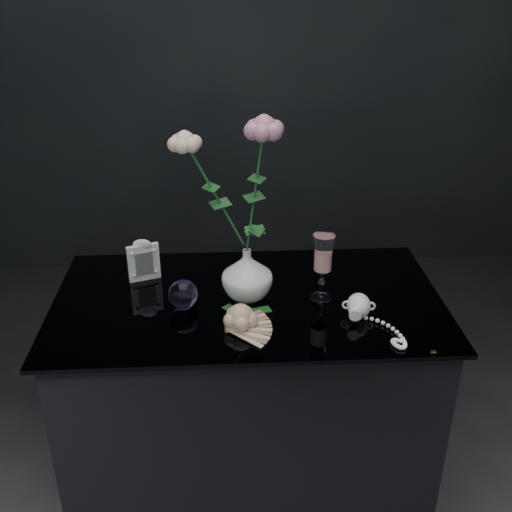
{
  "coord_description": "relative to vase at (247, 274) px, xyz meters",
  "views": [
    {
      "loc": [
        -0.06,
        -1.35,
        1.59
      ],
      "look_at": [
        0.02,
        -0.01,
        0.92
      ],
      "focal_mm": 42.0,
      "sensor_mm": 36.0,
      "label": 1
    }
  ],
  "objects": [
    {
      "name": "vase",
      "position": [
        0.0,
        0.0,
        0.0
      ],
      "size": [
        0.18,
        0.18,
        0.14
      ],
      "primitive_type": "imported",
      "rotation": [
        0.0,
        0.0,
        -0.38
      ],
      "color": "white",
      "rests_on": "table"
    },
    {
      "name": "ground",
      "position": [
        0.0,
        -0.06,
        -0.83
      ],
      "size": [
        3.5,
        3.5,
        0.0
      ],
      "primitive_type": "plane",
      "color": "black",
      "rests_on": "ground"
    },
    {
      "name": "table",
      "position": [
        0.0,
        -0.01,
        -0.45
      ],
      "size": [
        1.05,
        0.58,
        0.76
      ],
      "color": "black",
      "rests_on": "ground"
    },
    {
      "name": "picture_frame",
      "position": [
        -0.29,
        0.12,
        -0.01
      ],
      "size": [
        0.11,
        0.1,
        0.13
      ],
      "primitive_type": null,
      "rotation": [
        0.0,
        0.0,
        0.34
      ],
      "color": "white",
      "rests_on": "table"
    },
    {
      "name": "paperweight",
      "position": [
        -0.17,
        -0.04,
        -0.03
      ],
      "size": [
        0.08,
        0.08,
        0.08
      ],
      "primitive_type": null,
      "rotation": [
        0.0,
        0.0,
        0.09
      ],
      "color": "#8670B7",
      "rests_on": "table"
    },
    {
      "name": "roses",
      "position": [
        -0.03,
        0.0,
        0.26
      ],
      "size": [
        0.27,
        0.11,
        0.4
      ],
      "color": "beige",
      "rests_on": "vase"
    },
    {
      "name": "wine_glass",
      "position": [
        0.2,
        -0.02,
        0.02
      ],
      "size": [
        0.08,
        0.08,
        0.19
      ],
      "primitive_type": null,
      "rotation": [
        0.0,
        0.0,
        -0.39
      ],
      "color": "white",
      "rests_on": "table"
    },
    {
      "name": "paper_fan",
      "position": [
        -0.06,
        -0.16,
        -0.06
      ],
      "size": [
        0.26,
        0.23,
        0.02
      ],
      "primitive_type": null,
      "rotation": [
        0.0,
        0.0,
        -0.31
      ],
      "color": "beige",
      "rests_on": "table"
    },
    {
      "name": "loose_rose",
      "position": [
        -0.02,
        -0.15,
        -0.04
      ],
      "size": [
        0.19,
        0.22,
        0.06
      ],
      "primitive_type": null,
      "rotation": [
        0.0,
        0.0,
        -0.26
      ],
      "color": "#DBAF8D",
      "rests_on": "table"
    },
    {
      "name": "pearl_jar",
      "position": [
        0.28,
        -0.11,
        -0.04
      ],
      "size": [
        0.24,
        0.25,
        0.06
      ],
      "primitive_type": null,
      "rotation": [
        0.0,
        0.0,
        -0.16
      ],
      "color": "white",
      "rests_on": "table"
    }
  ]
}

